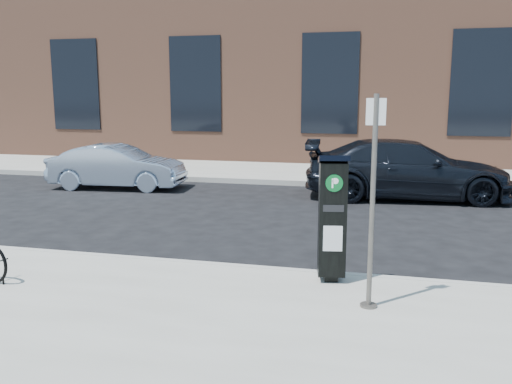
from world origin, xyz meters
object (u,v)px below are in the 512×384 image
(parking_kiosk, at_px, (332,217))
(sign_pole, at_px, (372,205))
(car_silver, at_px, (117,167))
(car_dark, at_px, (407,169))

(parking_kiosk, distance_m, sign_pole, 1.05)
(parking_kiosk, xyz_separation_m, car_silver, (-6.75, 6.75, -0.42))
(sign_pole, relative_size, car_silver, 0.67)
(car_silver, xyz_separation_m, car_dark, (7.94, 0.40, 0.13))
(car_silver, bearing_deg, car_dark, -92.61)
(parking_kiosk, distance_m, car_dark, 7.26)
(sign_pole, bearing_deg, car_dark, 79.86)
(car_dark, bearing_deg, sign_pole, 169.67)
(car_silver, bearing_deg, parking_kiosk, -140.53)
(parking_kiosk, bearing_deg, sign_pole, -67.44)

